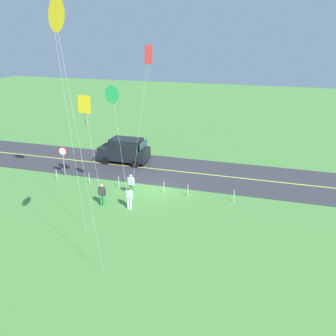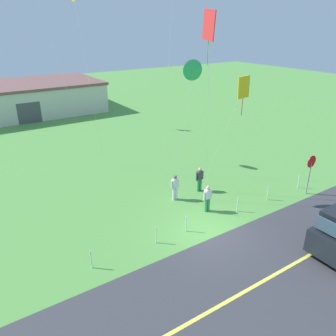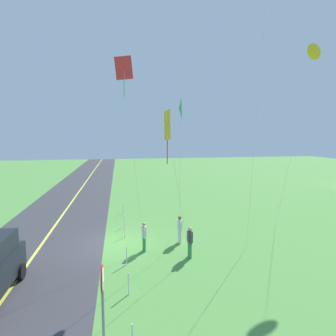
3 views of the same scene
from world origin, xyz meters
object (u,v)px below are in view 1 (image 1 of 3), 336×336
object	(u,v)px
car_suv_foreground	(125,150)
kite_red_low	(148,58)
person_adult_near	(131,184)
person_adult_companion	(102,194)
kite_yellow_high	(112,95)
kite_blue_mid	(84,106)
person_child_watcher	(129,197)
kite_pink_drift	(55,16)
stop_sign	(63,156)

from	to	relation	value
car_suv_foreground	kite_red_low	world-z (taller)	kite_red_low
car_suv_foreground	person_adult_near	world-z (taller)	car_suv_foreground
car_suv_foreground	kite_red_low	xyz separation A→B (m)	(-4.42, 5.57, 8.41)
person_adult_companion	kite_yellow_high	size ratio (longest dim) A/B	0.20
car_suv_foreground	kite_blue_mid	size ratio (longest dim) A/B	0.61
person_adult_companion	kite_red_low	bearing A→B (deg)	-21.00
person_adult_near	kite_yellow_high	world-z (taller)	kite_yellow_high
kite_red_low	kite_blue_mid	size ratio (longest dim) A/B	1.44
kite_red_low	person_adult_near	bearing A→B (deg)	36.28
kite_red_low	kite_yellow_high	bearing A→B (deg)	63.74
person_child_watcher	kite_blue_mid	world-z (taller)	kite_blue_mid
kite_red_low	kite_pink_drift	bearing A→B (deg)	96.24
stop_sign	kite_yellow_high	xyz separation A→B (m)	(-6.36, 3.67, 5.72)
person_adult_near	kite_yellow_high	xyz separation A→B (m)	(0.19, 1.90, 6.66)
car_suv_foreground	person_child_watcher	xyz separation A→B (m)	(-3.99, 8.57, -0.29)
person_child_watcher	kite_yellow_high	world-z (taller)	kite_yellow_high
person_adult_companion	person_child_watcher	bearing A→B (deg)	-71.06
kite_pink_drift	person_adult_companion	bearing A→B (deg)	-68.34
person_child_watcher	kite_yellow_high	bearing A→B (deg)	135.51
person_adult_companion	kite_blue_mid	bearing A→B (deg)	65.25
person_adult_companion	kite_pink_drift	bearing A→B (deg)	-141.86
car_suv_foreground	kite_yellow_high	distance (m)	10.93
kite_red_low	kite_pink_drift	world-z (taller)	kite_pink_drift
car_suv_foreground	person_adult_companion	world-z (taller)	car_suv_foreground
stop_sign	person_adult_companion	bearing A→B (deg)	143.45
kite_red_low	kite_blue_mid	xyz separation A→B (m)	(4.01, 1.63, -3.10)
person_adult_near	car_suv_foreground	bearing A→B (deg)	-36.80
car_suv_foreground	person_child_watcher	size ratio (longest dim) A/B	2.75
stop_sign	kite_blue_mid	xyz separation A→B (m)	(-3.72, 2.53, 4.67)
kite_pink_drift	car_suv_foreground	bearing A→B (deg)	-72.21
stop_sign	kite_pink_drift	xyz separation A→B (m)	(-9.09, 13.34, 9.85)
car_suv_foreground	person_adult_near	bearing A→B (deg)	116.69
kite_blue_mid	kite_yellow_high	world-z (taller)	kite_yellow_high
kite_blue_mid	kite_pink_drift	bearing A→B (deg)	116.41
person_child_watcher	kite_pink_drift	xyz separation A→B (m)	(-1.79, 9.45, 10.79)
person_adult_companion	person_adult_near	bearing A→B (deg)	-11.58
kite_blue_mid	person_adult_near	bearing A→B (deg)	-164.93
person_child_watcher	kite_yellow_high	size ratio (longest dim) A/B	0.20
car_suv_foreground	stop_sign	bearing A→B (deg)	54.69
kite_blue_mid	person_child_watcher	bearing A→B (deg)	159.14
stop_sign	kite_blue_mid	distance (m)	6.48
person_adult_near	kite_blue_mid	world-z (taller)	kite_blue_mid
person_adult_near	person_child_watcher	size ratio (longest dim) A/B	1.00
car_suv_foreground	stop_sign	world-z (taller)	stop_sign
kite_pink_drift	kite_red_low	bearing A→B (deg)	-83.76
person_child_watcher	kite_blue_mid	size ratio (longest dim) A/B	0.22
person_adult_near	kite_yellow_high	distance (m)	6.93
kite_blue_mid	stop_sign	bearing A→B (deg)	-34.26
stop_sign	person_child_watcher	bearing A→B (deg)	151.90
car_suv_foreground	kite_red_low	bearing A→B (deg)	128.41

